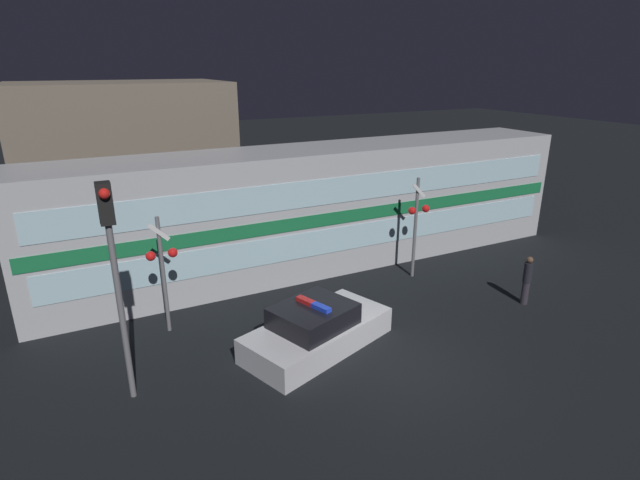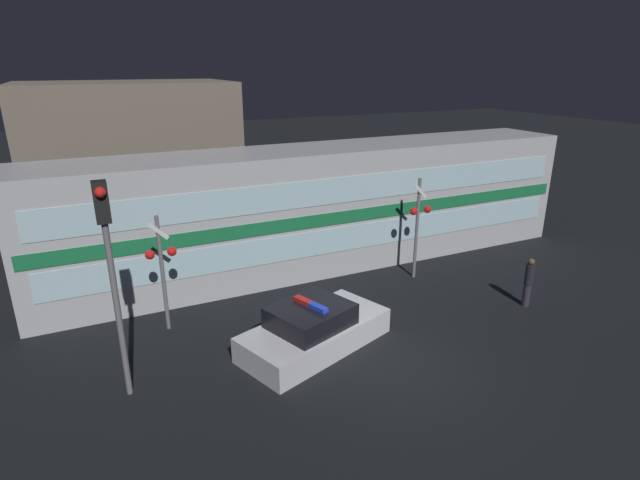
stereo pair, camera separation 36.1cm
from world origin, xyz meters
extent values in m
plane|color=black|center=(0.00, 0.00, 0.00)|extent=(120.00, 120.00, 0.00)
cube|color=#B7BABF|center=(1.48, 7.40, 2.30)|extent=(20.91, 2.99, 4.60)
cube|color=#19723F|center=(1.48, 5.90, 2.30)|extent=(20.50, 0.03, 0.46)
cube|color=silver|center=(1.48, 5.90, 1.47)|extent=(19.87, 0.02, 0.92)
cube|color=silver|center=(1.48, 5.90, 3.31)|extent=(19.87, 0.02, 0.92)
cube|color=silver|center=(-1.46, 1.89, 0.37)|extent=(4.69, 3.26, 0.73)
cube|color=black|center=(-1.62, 1.83, 1.03)|extent=(2.51, 2.30, 0.58)
cube|color=blue|center=(-1.52, 1.56, 1.38)|extent=(0.38, 0.62, 0.12)
cube|color=red|center=(-1.72, 2.11, 1.38)|extent=(0.38, 0.62, 0.12)
cylinder|color=#2D2833|center=(5.82, 1.16, 0.39)|extent=(0.24, 0.24, 0.79)
cylinder|color=black|center=(5.82, 1.16, 1.12)|extent=(0.28, 0.28, 0.66)
sphere|color=brown|center=(5.82, 1.16, 1.55)|extent=(0.21, 0.21, 0.21)
cylinder|color=slate|center=(3.91, 4.68, 1.87)|extent=(0.12, 0.12, 3.74)
sphere|color=red|center=(3.61, 4.54, 2.62)|extent=(0.27, 0.27, 0.27)
sphere|color=red|center=(4.21, 4.54, 2.62)|extent=(0.27, 0.27, 0.27)
cube|color=white|center=(3.91, 4.60, 3.29)|extent=(0.58, 0.03, 0.58)
cylinder|color=slate|center=(-5.00, 4.70, 1.77)|extent=(0.12, 0.12, 3.53)
sphere|color=red|center=(-5.30, 4.56, 2.47)|extent=(0.27, 0.27, 0.27)
sphere|color=red|center=(-4.70, 4.56, 2.47)|extent=(0.27, 0.27, 0.27)
cube|color=white|center=(-5.00, 4.62, 3.11)|extent=(0.58, 0.03, 0.58)
cylinder|color=slate|center=(-6.39, 1.91, 2.16)|extent=(0.14, 0.14, 4.32)
cube|color=black|center=(-6.39, 1.91, 4.77)|extent=(0.30, 0.30, 0.90)
sphere|color=red|center=(-6.39, 1.71, 5.02)|extent=(0.23, 0.23, 0.23)
cube|color=#726656|center=(-4.35, 16.86, 3.36)|extent=(9.60, 6.05, 6.72)
camera|label=1|loc=(-6.95, -9.04, 7.51)|focal=28.00mm
camera|label=2|loc=(-6.63, -9.20, 7.51)|focal=28.00mm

